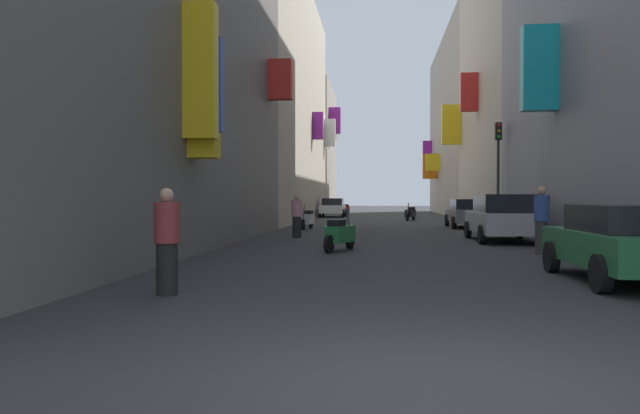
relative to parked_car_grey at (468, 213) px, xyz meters
name	(u,v)px	position (x,y,z in m)	size (l,w,h in m)	color
ground_plane	(387,223)	(-3.82, 5.31, -0.73)	(140.00, 140.00, 0.00)	#2D2D30
building_left_mid_a	(264,103)	(-11.82, 9.87, 6.97)	(6.91, 24.56, 15.40)	#BCB29E
building_left_mid_c	(302,150)	(-11.81, 29.46, 5.41)	(7.08, 11.68, 12.27)	#9E9384
building_right_mid_a	(531,32)	(4.17, 5.23, 9.96)	(7.27, 14.12, 21.40)	#BCB29E
building_right_mid_b	(477,127)	(4.17, 23.80, 6.84)	(7.36, 23.02, 15.15)	#9E9384
parked_car_grey	(468,213)	(0.00, 0.00, 0.00)	(1.86, 4.23, 1.37)	slate
parked_car_green	(628,241)	(-0.07, -18.72, -0.02)	(1.96, 3.92, 1.33)	#236638
parked_car_silver	(503,217)	(-0.20, -8.99, 0.08)	(1.99, 4.40, 1.55)	#B7B7BC
parked_car_white	(333,207)	(-7.68, 15.55, 0.01)	(1.87, 4.36, 1.39)	white
scooter_black	(411,213)	(-2.28, 8.61, -0.27)	(0.77, 1.75, 1.13)	black
scooter_white	(307,219)	(-7.54, -2.09, -0.27)	(0.61, 1.85, 1.13)	silver
scooter_red	(345,209)	(-7.20, 23.77, -0.27)	(0.84, 1.85, 1.13)	red
scooter_green	(340,234)	(-5.34, -13.17, -0.27)	(0.81, 1.89, 1.13)	#287F3D
pedestrian_crossing	(167,242)	(-7.45, -20.67, 0.06)	(0.52, 0.52, 1.59)	black
pedestrian_near_left	(297,216)	(-7.24, -7.83, 0.05)	(0.53, 0.53, 1.57)	black
pedestrian_near_right	(542,220)	(-0.14, -13.53, 0.14)	(0.50, 0.50, 1.74)	#373737
traffic_light_near_corner	(498,158)	(0.83, -2.93, 2.42)	(0.26, 0.34, 4.67)	#2D2D2D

